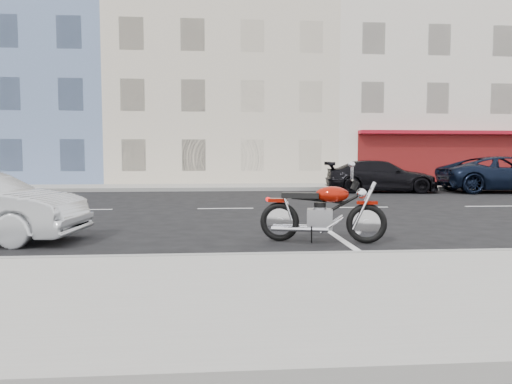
# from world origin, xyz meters

# --- Properties ---
(ground) EXTENTS (120.00, 120.00, 0.00)m
(ground) POSITION_xyz_m (0.00, 0.00, 0.00)
(ground) COLOR black
(ground) RESTS_ON ground
(sidewalk_far) EXTENTS (80.00, 3.40, 0.15)m
(sidewalk_far) POSITION_xyz_m (-5.00, 8.70, 0.07)
(sidewalk_far) COLOR gray
(sidewalk_far) RESTS_ON ground
(curb_near) EXTENTS (80.00, 0.12, 0.16)m
(curb_near) POSITION_xyz_m (-5.00, -7.00, 0.08)
(curb_near) COLOR gray
(curb_near) RESTS_ON ground
(curb_far) EXTENTS (80.00, 0.12, 0.16)m
(curb_far) POSITION_xyz_m (-5.00, 7.00, 0.08)
(curb_far) COLOR gray
(curb_far) RESTS_ON ground
(bldg_blue) EXTENTS (12.00, 12.00, 13.00)m
(bldg_blue) POSITION_xyz_m (-14.00, 16.30, 6.50)
(bldg_blue) COLOR slate
(bldg_blue) RESTS_ON ground
(bldg_cream) EXTENTS (12.00, 12.00, 11.50)m
(bldg_cream) POSITION_xyz_m (-2.00, 16.30, 5.75)
(bldg_cream) COLOR beige
(bldg_cream) RESTS_ON ground
(bldg_corner) EXTENTS (14.00, 12.00, 12.50)m
(bldg_corner) POSITION_xyz_m (11.00, 16.30, 6.25)
(bldg_corner) COLOR beige
(bldg_corner) RESTS_ON ground
(fire_hydrant) EXTENTS (0.20, 0.20, 0.72)m
(fire_hydrant) POSITION_xyz_m (12.00, 8.50, 0.53)
(fire_hydrant) COLOR beige
(fire_hydrant) RESTS_ON sidewalk_far
(motorcycle) EXTENTS (2.13, 0.84, 1.08)m
(motorcycle) POSITION_xyz_m (0.36, -5.61, 0.49)
(motorcycle) COLOR black
(motorcycle) RESTS_ON ground
(suv_far) EXTENTS (5.73, 3.08, 1.53)m
(suv_far) POSITION_xyz_m (10.01, 5.41, 0.76)
(suv_far) COLOR black
(suv_far) RESTS_ON ground
(car_far) EXTENTS (4.89, 2.49, 1.36)m
(car_far) POSITION_xyz_m (4.67, 5.85, 0.68)
(car_far) COLOR black
(car_far) RESTS_ON ground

